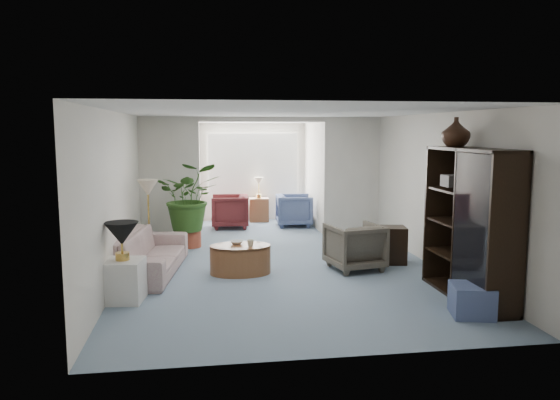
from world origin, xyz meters
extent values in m
plane|color=#8AA2B6|center=(0.00, 0.00, 0.00)|extent=(6.00, 6.00, 0.00)
plane|color=#8AA2B6|center=(0.00, 4.10, 0.00)|extent=(2.60, 2.60, 0.00)
cube|color=white|center=(-1.90, 3.00, 1.25)|extent=(1.20, 0.12, 2.50)
cube|color=white|center=(1.90, 3.00, 1.25)|extent=(1.20, 0.12, 2.50)
cube|color=white|center=(0.00, 3.00, 2.45)|extent=(2.60, 0.12, 0.10)
cube|color=white|center=(0.00, 5.18, 1.40)|extent=(2.20, 0.02, 1.50)
cube|color=white|center=(0.00, 5.15, 1.40)|extent=(2.20, 0.02, 1.50)
cube|color=beige|center=(2.46, -0.10, 1.70)|extent=(0.04, 0.50, 0.40)
imported|color=beige|center=(-2.09, 0.45, 0.32)|extent=(1.14, 2.30, 0.64)
cube|color=white|center=(-2.29, -0.90, 0.28)|extent=(0.56, 0.56, 0.55)
cone|color=black|center=(-2.29, -0.90, 0.90)|extent=(0.44, 0.44, 0.30)
cone|color=beige|center=(-2.17, 1.38, 1.25)|extent=(0.36, 0.36, 0.28)
cylinder|color=brown|center=(-0.68, 0.23, 0.23)|extent=(1.02, 1.02, 0.45)
imported|color=white|center=(-0.73, 0.33, 0.48)|extent=(0.23, 0.23, 0.05)
imported|color=beige|center=(-0.53, 0.13, 0.50)|extent=(0.12, 0.12, 0.10)
imported|color=#675E51|center=(1.16, 0.23, 0.37)|extent=(0.94, 0.96, 0.75)
cube|color=black|center=(1.86, 0.53, 0.31)|extent=(0.57, 0.49, 0.62)
cube|color=black|center=(2.23, -1.42, 1.00)|extent=(0.48, 1.80, 2.00)
imported|color=#311B10|center=(2.23, -0.92, 2.20)|extent=(0.39, 0.39, 0.41)
cube|color=slate|center=(1.95, -2.08, 0.19)|extent=(0.57, 0.57, 0.38)
cylinder|color=#AC4A32|center=(-1.49, 2.26, 0.16)|extent=(0.40, 0.40, 0.32)
imported|color=#305B1F|center=(-1.49, 2.26, 0.97)|extent=(1.18, 1.02, 1.31)
imported|color=slate|center=(0.86, 4.18, 0.37)|extent=(0.86, 0.84, 0.74)
imported|color=#551D1F|center=(-0.64, 4.18, 0.38)|extent=(0.89, 0.86, 0.76)
cube|color=brown|center=(0.11, 4.93, 0.29)|extent=(0.49, 0.39, 0.58)
cube|color=#494744|center=(2.18, -1.55, 1.09)|extent=(0.30, 0.26, 0.16)
cube|color=#514E4C|center=(2.18, -1.05, 1.54)|extent=(0.30, 0.26, 0.16)
cube|color=black|center=(2.18, -1.89, 0.64)|extent=(0.30, 0.26, 0.16)
camera|label=1|loc=(-1.24, -7.83, 2.23)|focal=33.90mm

